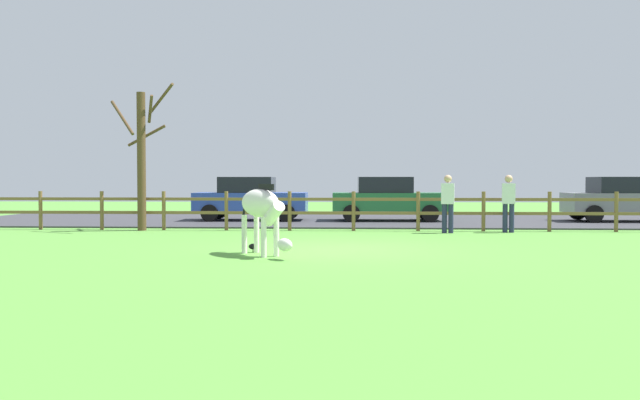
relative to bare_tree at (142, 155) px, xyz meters
name	(u,v)px	position (x,y,z in m)	size (l,w,h in m)	color
ground_plane	(337,249)	(5.90, -4.79, -2.23)	(60.00, 60.00, 0.00)	#549338
parking_asphalt	(343,221)	(5.90, 4.51, -2.21)	(28.00, 7.40, 0.05)	#38383D
paddock_fence	(322,208)	(5.32, 0.21, -1.57)	(20.94, 0.11, 1.16)	brown
bare_tree	(142,155)	(0.00, 0.00, 0.00)	(1.88, 1.89, 4.37)	#513A23
zebra	(262,209)	(4.44, -5.96, -1.31)	(1.36, 1.63, 1.41)	white
crow_on_grass	(254,246)	(4.19, -5.47, -2.11)	(0.22, 0.10, 0.20)	black
parked_car_grey	(624,199)	(15.75, 4.18, -1.39)	(4.04, 1.97, 1.56)	slate
parked_car_blue	(250,198)	(2.55, 4.17, -1.39)	(4.03, 1.93, 1.56)	#2D4CAD
parked_car_green	(388,198)	(7.49, 4.18, -1.39)	(4.03, 1.94, 1.56)	#236B38
visitor_left_of_tree	(448,201)	(8.91, -0.48, -1.33)	(0.40, 0.28, 1.64)	#232847
visitor_right_of_tree	(509,201)	(10.67, -0.20, -1.33)	(0.39, 0.28, 1.64)	#232847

